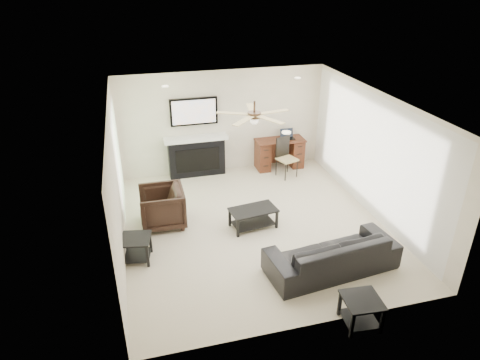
{
  "coord_description": "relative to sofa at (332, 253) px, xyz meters",
  "views": [
    {
      "loc": [
        -2.11,
        -6.9,
        4.59
      ],
      "look_at": [
        -0.29,
        0.0,
        1.04
      ],
      "focal_mm": 32.0,
      "sensor_mm": 36.0,
      "label": 1
    }
  ],
  "objects": [
    {
      "name": "laptop",
      "position": [
        0.73,
        4.12,
        0.55
      ],
      "size": [
        0.33,
        0.24,
        0.23
      ],
      "primitive_type": "cube",
      "color": "black",
      "rests_on": "desk"
    },
    {
      "name": "end_table_near",
      "position": [
        -0.15,
        -1.25,
        -0.1
      ],
      "size": [
        0.56,
        0.56,
        0.45
      ],
      "primitive_type": "cube",
      "rotation": [
        0.0,
        0.0,
        -0.08
      ],
      "color": "black",
      "rests_on": "ground"
    },
    {
      "name": "coffee_table",
      "position": [
        -0.9,
        1.6,
        -0.12
      ],
      "size": [
        0.96,
        0.62,
        0.4
      ],
      "primitive_type": "cube",
      "rotation": [
        0.0,
        0.0,
        0.14
      ],
      "color": "black",
      "rests_on": "ground"
    },
    {
      "name": "end_table_left",
      "position": [
        -3.15,
        1.1,
        -0.1
      ],
      "size": [
        0.58,
        0.58,
        0.45
      ],
      "primitive_type": "cube",
      "rotation": [
        0.0,
        0.0,
        -0.19
      ],
      "color": "black",
      "rests_on": "ground"
    },
    {
      "name": "desk",
      "position": [
        0.53,
        4.14,
        0.06
      ],
      "size": [
        1.22,
        0.56,
        0.76
      ],
      "primitive_type": "cube",
      "color": "#371A0D",
      "rests_on": "ground"
    },
    {
      "name": "fireplace_unit",
      "position": [
        -1.56,
        4.23,
        0.63
      ],
      "size": [
        1.52,
        0.34,
        1.91
      ],
      "primitive_type": "cube",
      "color": "black",
      "rests_on": "ground"
    },
    {
      "name": "armchair",
      "position": [
        -2.6,
        2.15,
        0.07
      ],
      "size": [
        0.87,
        0.85,
        0.78
      ],
      "primitive_type": "imported",
      "rotation": [
        0.0,
        0.0,
        -1.58
      ],
      "color": "black",
      "rests_on": "ground"
    },
    {
      "name": "room_shell",
      "position": [
        -0.68,
        1.72,
        1.36
      ],
      "size": [
        5.5,
        5.54,
        2.52
      ],
      "color": "beige",
      "rests_on": "ground"
    },
    {
      "name": "desk_chair",
      "position": [
        0.53,
        3.59,
        0.16
      ],
      "size": [
        0.54,
        0.55,
        0.97
      ],
      "primitive_type": "cube",
      "rotation": [
        0.0,
        0.0,
        0.32
      ],
      "color": "black",
      "rests_on": "ground"
    },
    {
      "name": "sofa",
      "position": [
        0.0,
        0.0,
        0.0
      ],
      "size": [
        2.3,
        1.12,
        0.65
      ],
      "primitive_type": "imported",
      "rotation": [
        0.0,
        0.0,
        3.26
      ],
      "color": "black",
      "rests_on": "ground"
    }
  ]
}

